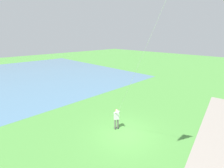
% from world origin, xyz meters
% --- Properties ---
extents(ground_plane, '(120.00, 120.00, 0.00)m').
position_xyz_m(ground_plane, '(0.00, 0.00, 0.00)').
color(ground_plane, '#4C8E3D').
extents(person_kite_flyer, '(0.63, 0.50, 1.83)m').
position_xyz_m(person_kite_flyer, '(0.95, 0.01, 1.05)').
color(person_kite_flyer, '#232328').
rests_on(person_kite_flyer, ground).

